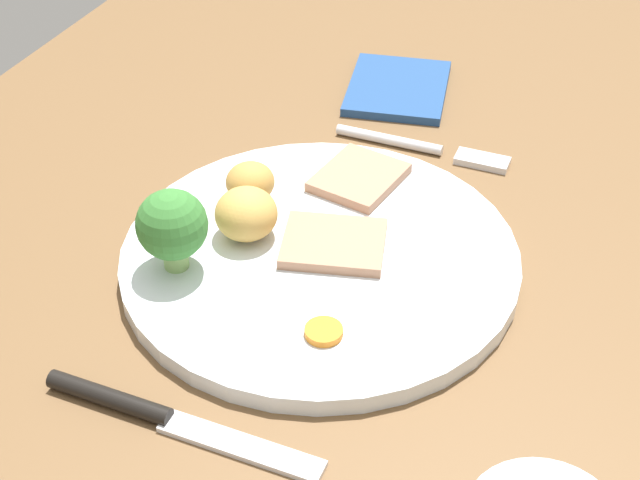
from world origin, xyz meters
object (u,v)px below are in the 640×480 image
Objects in this scene: carrot_coin_front at (324,332)px; folded_napkin at (398,88)px; roast_potato_right at (246,214)px; dinner_plate at (320,258)px; broccoli_floret at (172,226)px; roast_potato_left at (250,182)px; fork at (427,148)px; meat_slice_under at (334,243)px; knife at (156,415)px; meat_slice_main at (359,177)px.

folded_napkin is at bearing -168.56° from carrot_coin_front.
roast_potato_right is 26.95cm from folded_napkin.
broccoli_floret is at bearing -57.43° from dinner_plate.
fork is (-13.65, 9.94, -2.53)cm from roast_potato_left.
meat_slice_under is at bearing -161.63° from carrot_coin_front.
dinner_plate reaches higher than folded_napkin.
meat_slice_under reaches higher than folded_napkin.
knife is at bearing 23.87° from broccoli_floret.
meat_slice_main reaches higher than folded_napkin.
roast_potato_left is at bearing -117.41° from dinner_plate.
roast_potato_right is 12.08cm from carrot_coin_front.
broccoli_floret is at bearing -9.60° from folded_napkin.
carrot_coin_front is (7.88, 3.63, 0.96)cm from dinner_plate.
roast_potato_right is 6.21cm from broccoli_floret.
roast_potato_right reaches higher than roast_potato_left.
fork is at bearing -177.34° from carrot_coin_front.
meat_slice_main is 10.98cm from roast_potato_right.
roast_potato_left is 9.72cm from broccoli_floret.
folded_napkin is (-43.76, 0.13, -0.05)cm from knife.
roast_potato_right is 0.25× the size of knife.
roast_potato_right reaches higher than dinner_plate.
meat_slice_main is 8.81cm from roast_potato_left.
meat_slice_main is 0.63× the size of folded_napkin.
roast_potato_left is 16.23cm from carrot_coin_front.
fork is (-17.89, 8.13, -2.93)cm from roast_potato_right.
knife is at bearing -0.17° from folded_napkin.
folded_napkin is at bearing 121.63° from fork.
roast_potato_right is at bearing 149.96° from broccoli_floret.
roast_potato_left reaches higher than dinner_plate.
carrot_coin_front is at bearing 11.44° from folded_napkin.
roast_potato_left is (-3.16, -8.26, 1.12)cm from meat_slice_under.
fork is 35.46cm from knife.
folded_napkin is (-25.60, -4.06, -1.40)cm from meat_slice_under.
broccoli_floret is 32.64cm from folded_napkin.
dinner_plate is 4.20× the size of meat_slice_main.
meat_slice_under is at bearing 9.08° from meat_slice_main.
roast_potato_right is at bearing -115.95° from fork.
roast_potato_left reaches higher than fork.
dinner_plate is 3.94× the size of meat_slice_under.
roast_potato_right reaches higher than meat_slice_under.
carrot_coin_front is at bearing 13.84° from meat_slice_main.
folded_napkin is at bearing 174.88° from roast_potato_right.
broccoli_floret is 0.41× the size of fork.
meat_slice_main is 17.65cm from carrot_coin_front.
meat_slice_main reaches higher than carrot_coin_front.
carrot_coin_front is at bearing 51.07° from roast_potato_right.
roast_potato_left reaches higher than folded_napkin.
broccoli_floret is at bearing -7.21° from roast_potato_left.
dinner_plate is 17.77cm from knife.
meat_slice_main is 17.16cm from broccoli_floret.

